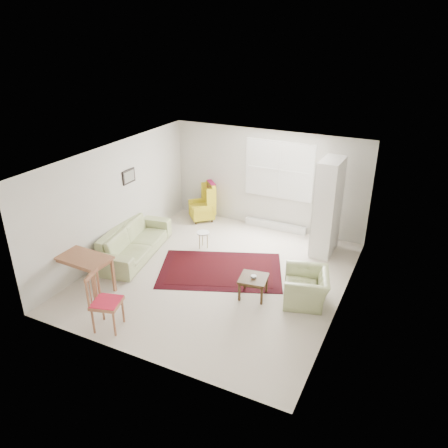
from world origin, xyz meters
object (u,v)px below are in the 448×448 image
at_px(stool, 203,240).
at_px(coffee_table, 253,287).
at_px(sofa, 133,236).
at_px(desk, 83,273).
at_px(armchair, 306,284).
at_px(wingback_chair, 202,202).
at_px(desk_chair, 106,302).
at_px(cabinet, 328,207).

bearing_deg(stool, coffee_table, -36.69).
distance_m(sofa, desk, 1.62).
bearing_deg(armchair, wingback_chair, -140.82).
relative_size(sofa, desk, 1.93).
distance_m(stool, desk_chair, 3.33).
xyz_separation_m(armchair, stool, (-2.76, 1.07, -0.16)).
xyz_separation_m(wingback_chair, desk, (-0.44, -3.98, -0.14)).
bearing_deg(armchair, sofa, -107.52).
bearing_deg(wingback_chair, stool, -13.62).
relative_size(armchair, wingback_chair, 0.88).
bearing_deg(desk, sofa, 90.00).
height_order(coffee_table, cabinet, cabinet).
relative_size(armchair, cabinet, 0.42).
distance_m(armchair, desk_chair, 3.59).
relative_size(sofa, stool, 5.72).
relative_size(armchair, stool, 2.28).
distance_m(wingback_chair, coffee_table, 3.79).
bearing_deg(desk_chair, cabinet, -46.59).
height_order(wingback_chair, cabinet, cabinet).
relative_size(sofa, cabinet, 1.05).
distance_m(armchair, desk, 4.28).
relative_size(coffee_table, desk_chair, 0.48).
relative_size(cabinet, desk, 1.83).
height_order(cabinet, desk_chair, cabinet).
relative_size(wingback_chair, desk, 0.88).
height_order(stool, cabinet, cabinet).
height_order(sofa, desk, sofa).
relative_size(sofa, desk_chair, 2.17).
bearing_deg(coffee_table, desk, -157.90).
height_order(stool, desk, desk).
xyz_separation_m(coffee_table, desk_chair, (-1.85, -1.96, 0.32)).
xyz_separation_m(sofa, coffee_table, (3.05, -0.38, -0.25)).
height_order(armchair, desk, desk).
distance_m(wingback_chair, desk, 4.00).
xyz_separation_m(desk, desk_chair, (1.20, -0.72, 0.15)).
xyz_separation_m(armchair, cabinet, (-0.18, 2.11, 0.73)).
height_order(wingback_chair, stool, wingback_chair).
distance_m(sofa, armchair, 4.00).
bearing_deg(armchair, coffee_table, -89.14).
bearing_deg(sofa, desk_chair, -163.58).
xyz_separation_m(coffee_table, desk, (-3.05, -1.24, 0.17)).
height_order(coffee_table, desk_chair, desk_chair).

